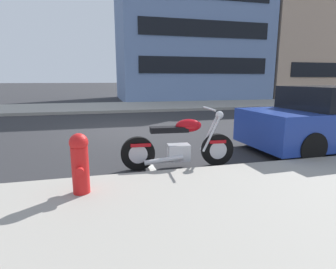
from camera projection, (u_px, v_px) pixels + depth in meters
ground_plane at (128, 129)px, 8.94m from camera, size 260.00×260.00×0.00m
sidewalk_far_curb at (294, 103)px, 18.54m from camera, size 120.00×5.00×0.14m
parking_stall_stripe at (150, 166)px, 5.18m from camera, size 0.12×2.20×0.01m
parked_motorcycle at (180, 145)px, 5.01m from camera, size 2.11×0.62×1.10m
parked_car_near_corner at (333, 120)px, 6.37m from camera, size 4.20×1.98×1.45m
fire_hydrant at (80, 162)px, 3.53m from camera, size 0.24×0.36×0.80m
townhouse_mid_block at (187, 26)px, 22.11m from camera, size 11.07×8.24×11.66m
townhouse_near_left at (319, 39)px, 25.30m from camera, size 14.18×8.17×10.61m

